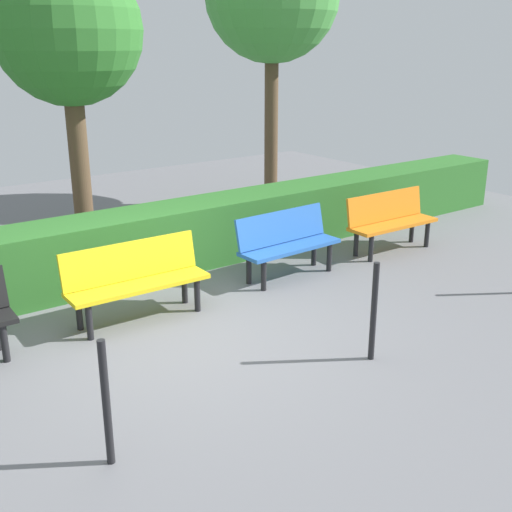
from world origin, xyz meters
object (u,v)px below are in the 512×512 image
object	(u,v)px
bench_blue	(287,241)
tree_mid	(68,33)
bench_orange	(390,219)
bench_yellow	(136,277)

from	to	relation	value
bench_blue	tree_mid	distance (m)	4.15
bench_orange	bench_blue	distance (m)	1.92
bench_yellow	tree_mid	world-z (taller)	tree_mid
bench_orange	bench_yellow	bearing A→B (deg)	1.36
tree_mid	bench_yellow	bearing A→B (deg)	79.10
bench_orange	bench_yellow	distance (m)	4.12
tree_mid	bench_orange	bearing A→B (deg)	141.53
bench_blue	tree_mid	bearing A→B (deg)	-61.50
bench_orange	tree_mid	world-z (taller)	tree_mid
bench_yellow	tree_mid	size ratio (longest dim) A/B	0.39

